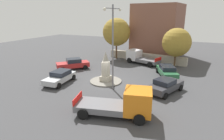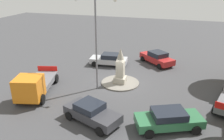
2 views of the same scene
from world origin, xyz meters
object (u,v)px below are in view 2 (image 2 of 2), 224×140
(car_silver_far_side, at_px, (109,59))
(truck_orange_near_island, at_px, (34,85))
(car_green_waiting, at_px, (169,119))
(streetlamp, at_px, (96,35))
(car_red_parked_left, at_px, (157,58))
(monument, at_px, (120,67))
(car_dark_grey_approaching, at_px, (92,112))

(car_silver_far_side, height_order, truck_orange_near_island, truck_orange_near_island)
(car_green_waiting, height_order, car_silver_far_side, car_silver_far_side)
(streetlamp, height_order, car_silver_far_side, streetlamp)
(car_red_parked_left, bearing_deg, monument, 67.58)
(streetlamp, distance_m, car_green_waiting, 9.13)
(car_green_waiting, height_order, car_red_parked_left, car_red_parked_left)
(car_red_parked_left, height_order, car_silver_far_side, car_red_parked_left)
(car_green_waiting, distance_m, car_dark_grey_approaching, 5.31)
(car_green_waiting, xyz_separation_m, car_red_parked_left, (2.29, -12.63, 0.04))
(streetlamp, distance_m, truck_orange_near_island, 6.80)
(monument, distance_m, car_silver_far_side, 5.26)
(car_green_waiting, xyz_separation_m, car_silver_far_side, (7.57, -10.54, -0.00))
(streetlamp, height_order, car_green_waiting, streetlamp)
(monument, height_order, car_dark_grey_approaching, monument)
(car_dark_grey_approaching, bearing_deg, monument, -92.10)
(car_green_waiting, bearing_deg, car_silver_far_side, -54.31)
(monument, distance_m, car_red_parked_left, 7.19)
(car_green_waiting, distance_m, car_red_parked_left, 12.84)
(streetlamp, relative_size, truck_orange_near_island, 1.38)
(car_red_parked_left, height_order, truck_orange_near_island, truck_orange_near_island)
(car_red_parked_left, bearing_deg, car_green_waiting, 100.28)
(truck_orange_near_island, bearing_deg, streetlamp, -146.28)
(streetlamp, bearing_deg, monument, -135.75)
(monument, relative_size, streetlamp, 0.41)
(car_green_waiting, relative_size, truck_orange_near_island, 0.79)
(monument, height_order, car_green_waiting, monument)
(car_red_parked_left, relative_size, car_silver_far_side, 1.02)
(monument, height_order, car_red_parked_left, monument)
(monument, height_order, truck_orange_near_island, monument)
(car_green_waiting, height_order, truck_orange_near_island, truck_orange_near_island)
(car_green_waiting, height_order, car_dark_grey_approaching, car_dark_grey_approaching)
(car_red_parked_left, relative_size, truck_orange_near_island, 0.73)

